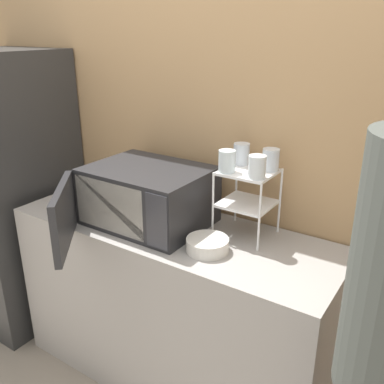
# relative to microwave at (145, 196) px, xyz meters

# --- Properties ---
(wall_back) EXTENTS (8.00, 0.06, 2.60)m
(wall_back) POSITION_rel_microwave_xyz_m (0.13, 0.36, 0.24)
(wall_back) COLOR tan
(wall_back) RESTS_ON ground_plane
(counter) EXTENTS (1.68, 0.58, 0.92)m
(counter) POSITION_rel_microwave_xyz_m (0.13, 0.03, -0.60)
(counter) COLOR #9E9993
(counter) RESTS_ON ground_plane
(microwave) EXTENTS (0.60, 0.80, 0.29)m
(microwave) POSITION_rel_microwave_xyz_m (0.00, 0.00, 0.00)
(microwave) COLOR #262628
(microwave) RESTS_ON counter
(dish_rack) EXTENTS (0.24, 0.23, 0.32)m
(dish_rack) POSITION_rel_microwave_xyz_m (0.48, 0.16, 0.09)
(dish_rack) COLOR white
(dish_rack) RESTS_ON counter
(glass_front_left) EXTENTS (0.08, 0.08, 0.10)m
(glass_front_left) POSITION_rel_microwave_xyz_m (0.40, 0.09, 0.22)
(glass_front_left) COLOR silver
(glass_front_left) RESTS_ON dish_rack
(glass_back_right) EXTENTS (0.08, 0.08, 0.10)m
(glass_back_right) POSITION_rel_microwave_xyz_m (0.55, 0.22, 0.22)
(glass_back_right) COLOR silver
(glass_back_right) RESTS_ON dish_rack
(glass_front_right) EXTENTS (0.08, 0.08, 0.10)m
(glass_front_right) POSITION_rel_microwave_xyz_m (0.55, 0.09, 0.22)
(glass_front_right) COLOR silver
(glass_front_right) RESTS_ON dish_rack
(glass_back_left) EXTENTS (0.08, 0.08, 0.10)m
(glass_back_left) POSITION_rel_microwave_xyz_m (0.40, 0.23, 0.22)
(glass_back_left) COLOR silver
(glass_back_left) RESTS_ON dish_rack
(bowl) EXTENTS (0.19, 0.19, 0.06)m
(bowl) POSITION_rel_microwave_xyz_m (0.41, -0.07, -0.11)
(bowl) COLOR silver
(bowl) RESTS_ON counter
(refrigerator) EXTENTS (0.66, 0.71, 1.72)m
(refrigerator) POSITION_rel_microwave_xyz_m (-1.10, -0.03, -0.20)
(refrigerator) COLOR #2D2D2D
(refrigerator) RESTS_ON ground_plane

